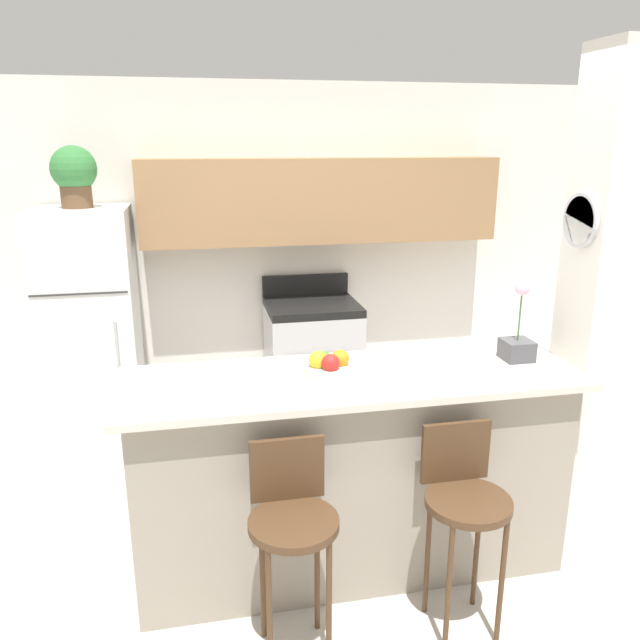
{
  "coord_description": "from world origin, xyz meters",
  "views": [
    {
      "loc": [
        -0.71,
        -2.68,
        2.12
      ],
      "look_at": [
        0.0,
        0.78,
        1.1
      ],
      "focal_mm": 35.0,
      "sensor_mm": 36.0,
      "label": 1
    }
  ],
  "objects_px": {
    "stove_range": "(312,357)",
    "bar_stool_right": "(464,500)",
    "orchid_vase": "(517,341)",
    "fruit_bowl": "(329,366)",
    "potted_plant_on_fridge": "(74,174)",
    "trash_bin": "(173,412)",
    "refrigerator": "(90,324)",
    "bar_stool_left": "(292,521)"
  },
  "relations": [
    {
      "from": "bar_stool_left",
      "to": "fruit_bowl",
      "type": "height_order",
      "value": "fruit_bowl"
    },
    {
      "from": "bar_stool_right",
      "to": "fruit_bowl",
      "type": "height_order",
      "value": "fruit_bowl"
    },
    {
      "from": "bar_stool_right",
      "to": "fruit_bowl",
      "type": "distance_m",
      "value": 0.85
    },
    {
      "from": "stove_range",
      "to": "potted_plant_on_fridge",
      "type": "xyz_separation_m",
      "value": [
        -1.64,
        -0.01,
        1.44
      ]
    },
    {
      "from": "refrigerator",
      "to": "trash_bin",
      "type": "relative_size",
      "value": 4.39
    },
    {
      "from": "bar_stool_left",
      "to": "potted_plant_on_fridge",
      "type": "xyz_separation_m",
      "value": [
        -1.09,
        2.37,
        1.28
      ]
    },
    {
      "from": "stove_range",
      "to": "potted_plant_on_fridge",
      "type": "relative_size",
      "value": 2.57
    },
    {
      "from": "orchid_vase",
      "to": "fruit_bowl",
      "type": "distance_m",
      "value": 0.98
    },
    {
      "from": "bar_stool_left",
      "to": "trash_bin",
      "type": "xyz_separation_m",
      "value": [
        -0.54,
        2.17,
        -0.43
      ]
    },
    {
      "from": "potted_plant_on_fridge",
      "to": "trash_bin",
      "type": "xyz_separation_m",
      "value": [
        0.55,
        -0.21,
        -1.71
      ]
    },
    {
      "from": "potted_plant_on_fridge",
      "to": "orchid_vase",
      "type": "distance_m",
      "value": 3.07
    },
    {
      "from": "refrigerator",
      "to": "fruit_bowl",
      "type": "relative_size",
      "value": 6.95
    },
    {
      "from": "potted_plant_on_fridge",
      "to": "fruit_bowl",
      "type": "height_order",
      "value": "potted_plant_on_fridge"
    },
    {
      "from": "bar_stool_left",
      "to": "trash_bin",
      "type": "relative_size",
      "value": 2.46
    },
    {
      "from": "bar_stool_left",
      "to": "stove_range",
      "type": "bearing_deg",
      "value": 77.15
    },
    {
      "from": "stove_range",
      "to": "bar_stool_right",
      "type": "xyz_separation_m",
      "value": [
        0.21,
        -2.38,
        0.16
      ]
    },
    {
      "from": "stove_range",
      "to": "orchid_vase",
      "type": "height_order",
      "value": "orchid_vase"
    },
    {
      "from": "orchid_vase",
      "to": "potted_plant_on_fridge",
      "type": "bearing_deg",
      "value": 141.85
    },
    {
      "from": "refrigerator",
      "to": "potted_plant_on_fridge",
      "type": "relative_size",
      "value": 4.02
    },
    {
      "from": "stove_range",
      "to": "orchid_vase",
      "type": "distance_m",
      "value": 2.09
    },
    {
      "from": "stove_range",
      "to": "bar_stool_right",
      "type": "bearing_deg",
      "value": -84.97
    },
    {
      "from": "stove_range",
      "to": "orchid_vase",
      "type": "bearing_deg",
      "value": -69.19
    },
    {
      "from": "refrigerator",
      "to": "bar_stool_left",
      "type": "height_order",
      "value": "refrigerator"
    },
    {
      "from": "bar_stool_left",
      "to": "potted_plant_on_fridge",
      "type": "bearing_deg",
      "value": 114.77
    },
    {
      "from": "bar_stool_left",
      "to": "orchid_vase",
      "type": "xyz_separation_m",
      "value": [
        1.25,
        0.53,
        0.52
      ]
    },
    {
      "from": "refrigerator",
      "to": "orchid_vase",
      "type": "relative_size",
      "value": 4.11
    },
    {
      "from": "trash_bin",
      "to": "stove_range",
      "type": "bearing_deg",
      "value": 11.23
    },
    {
      "from": "refrigerator",
      "to": "orchid_vase",
      "type": "distance_m",
      "value": 2.99
    },
    {
      "from": "bar_stool_right",
      "to": "fruit_bowl",
      "type": "bearing_deg",
      "value": 133.86
    },
    {
      "from": "orchid_vase",
      "to": "stove_range",
      "type": "bearing_deg",
      "value": 110.81
    },
    {
      "from": "bar_stool_left",
      "to": "trash_bin",
      "type": "distance_m",
      "value": 2.27
    },
    {
      "from": "bar_stool_left",
      "to": "bar_stool_right",
      "type": "bearing_deg",
      "value": 0.0
    },
    {
      "from": "stove_range",
      "to": "refrigerator",
      "type": "bearing_deg",
      "value": -179.69
    },
    {
      "from": "stove_range",
      "to": "trash_bin",
      "type": "relative_size",
      "value": 2.82
    },
    {
      "from": "bar_stool_right",
      "to": "fruit_bowl",
      "type": "relative_size",
      "value": 3.89
    },
    {
      "from": "trash_bin",
      "to": "orchid_vase",
      "type": "bearing_deg",
      "value": -42.33
    },
    {
      "from": "bar_stool_right",
      "to": "fruit_bowl",
      "type": "xyz_separation_m",
      "value": [
        -0.49,
        0.51,
        0.47
      ]
    },
    {
      "from": "fruit_bowl",
      "to": "refrigerator",
      "type": "bearing_deg",
      "value": 126.09
    },
    {
      "from": "refrigerator",
      "to": "bar_stool_right",
      "type": "distance_m",
      "value": 3.01
    },
    {
      "from": "orchid_vase",
      "to": "refrigerator",
      "type": "bearing_deg",
      "value": 141.85
    },
    {
      "from": "bar_stool_right",
      "to": "trash_bin",
      "type": "relative_size",
      "value": 2.46
    },
    {
      "from": "stove_range",
      "to": "bar_stool_right",
      "type": "relative_size",
      "value": 1.15
    }
  ]
}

